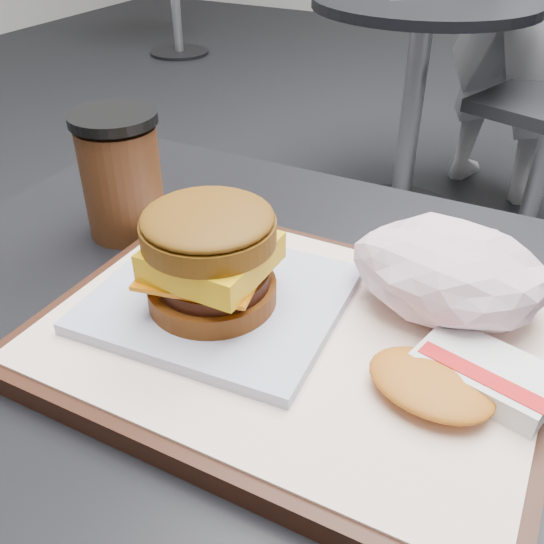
{
  "coord_description": "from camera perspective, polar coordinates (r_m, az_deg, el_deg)",
  "views": [
    {
      "loc": [
        0.15,
        -0.34,
        1.08
      ],
      "look_at": [
        -0.02,
        -0.01,
        0.83
      ],
      "focal_mm": 40.0,
      "sensor_mm": 36.0,
      "label": 1
    }
  ],
  "objects": [
    {
      "name": "crumpled_wrapper",
      "position": [
        0.49,
        16.48,
        -0.0
      ],
      "size": [
        0.15,
        0.12,
        0.07
      ],
      "primitive_type": null,
      "color": "white",
      "rests_on": "serving_tray"
    },
    {
      "name": "customer_table",
      "position": [
        0.62,
        2.27,
        -19.75
      ],
      "size": [
        0.8,
        0.6,
        0.77
      ],
      "color": "#A5A5AA",
      "rests_on": "ground"
    },
    {
      "name": "coffee_cup",
      "position": [
        0.62,
        -13.97,
        8.77
      ],
      "size": [
        0.08,
        0.08,
        0.12
      ],
      "color": "#452310",
      "rests_on": "customer_table"
    },
    {
      "name": "serving_tray",
      "position": [
        0.47,
        1.9,
        -6.36
      ],
      "size": [
        0.38,
        0.28,
        0.02
      ],
      "color": "black",
      "rests_on": "customer_table"
    },
    {
      "name": "hash_brown",
      "position": [
        0.43,
        17.36,
        -9.47
      ],
      "size": [
        0.13,
        0.11,
        0.02
      ],
      "color": "white",
      "rests_on": "serving_tray"
    },
    {
      "name": "breakfast_sandwich",
      "position": [
        0.46,
        -5.54,
        0.45
      ],
      "size": [
        0.2,
        0.18,
        0.09
      ],
      "color": "silver",
      "rests_on": "serving_tray"
    },
    {
      "name": "neighbor_table",
      "position": [
        2.12,
        13.55,
        18.5
      ],
      "size": [
        0.7,
        0.7,
        0.75
      ],
      "color": "black",
      "rests_on": "ground"
    }
  ]
}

